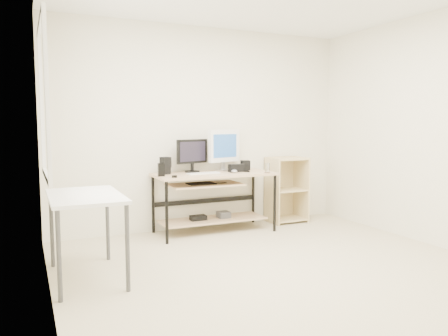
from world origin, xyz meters
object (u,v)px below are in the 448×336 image
desk (212,190)px  black_monitor (192,153)px  shelf_unit (285,189)px  white_imac (224,147)px  side_table (85,203)px  audio_controller (161,170)px

desk → black_monitor: (-0.19, 0.20, 0.45)m
shelf_unit → black_monitor: black_monitor is taller
black_monitor → white_imac: bearing=-17.0°
shelf_unit → white_imac: (-0.92, 0.04, 0.61)m
black_monitor → desk: bearing=-63.4°
side_table → black_monitor: black_monitor is taller
desk → black_monitor: size_ratio=3.35×
desk → white_imac: white_imac is taller
shelf_unit → audio_controller: size_ratio=5.76×
side_table → white_imac: white_imac is taller
audio_controller → desk: bearing=12.7°
side_table → audio_controller: audio_controller is taller
shelf_unit → black_monitor: size_ratio=2.01×
desk → white_imac: (0.26, 0.20, 0.52)m
desk → shelf_unit: (1.18, 0.16, -0.09)m
side_table → white_imac: (1.91, 1.26, 0.39)m
white_imac → audio_controller: bearing=178.1°
black_monitor → audio_controller: bearing=-169.9°
side_table → shelf_unit: 3.09m
desk → shelf_unit: size_ratio=1.67×
black_monitor → white_imac: white_imac is taller
desk → white_imac: 0.62m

